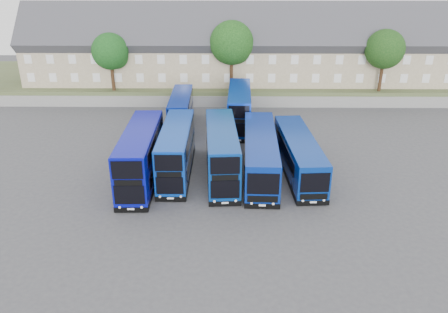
{
  "coord_description": "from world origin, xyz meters",
  "views": [
    {
      "loc": [
        1.62,
        -32.85,
        17.86
      ],
      "look_at": [
        1.24,
        2.41,
        2.2
      ],
      "focal_mm": 35.0,
      "sensor_mm": 36.0,
      "label": 1
    }
  ],
  "objects_px": {
    "coach_east_a": "(260,155)",
    "tree_east": "(386,51)",
    "dd_front_mid": "(177,152)",
    "tree_mid": "(233,44)",
    "tree_west": "(111,53)",
    "tree_far": "(412,39)",
    "dd_front_left": "(141,157)"
  },
  "relations": [
    {
      "from": "tree_east",
      "to": "dd_front_left",
      "type": "bearing_deg",
      "value": -140.86
    },
    {
      "from": "tree_west",
      "to": "tree_mid",
      "type": "relative_size",
      "value": 0.83
    },
    {
      "from": "coach_east_a",
      "to": "tree_mid",
      "type": "height_order",
      "value": "tree_mid"
    },
    {
      "from": "tree_east",
      "to": "tree_west",
      "type": "bearing_deg",
      "value": -180.0
    },
    {
      "from": "dd_front_left",
      "to": "tree_mid",
      "type": "xyz_separation_m",
      "value": [
        8.21,
        23.46,
        5.78
      ]
    },
    {
      "from": "dd_front_mid",
      "to": "tree_far",
      "type": "height_order",
      "value": "tree_far"
    },
    {
      "from": "dd_front_mid",
      "to": "tree_east",
      "type": "bearing_deg",
      "value": 40.2
    },
    {
      "from": "coach_east_a",
      "to": "tree_far",
      "type": "distance_m",
      "value": 37.38
    },
    {
      "from": "dd_front_mid",
      "to": "tree_east",
      "type": "distance_m",
      "value": 33.59
    },
    {
      "from": "coach_east_a",
      "to": "tree_west",
      "type": "height_order",
      "value": "tree_west"
    },
    {
      "from": "dd_front_left",
      "to": "tree_east",
      "type": "relative_size",
      "value": 1.44
    },
    {
      "from": "dd_front_mid",
      "to": "coach_east_a",
      "type": "height_order",
      "value": "dd_front_mid"
    },
    {
      "from": "tree_east",
      "to": "tree_far",
      "type": "height_order",
      "value": "tree_far"
    },
    {
      "from": "tree_mid",
      "to": "tree_far",
      "type": "bearing_deg",
      "value": 14.04
    },
    {
      "from": "dd_front_mid",
      "to": "tree_mid",
      "type": "xyz_separation_m",
      "value": [
        5.24,
        22.04,
        5.91
      ]
    },
    {
      "from": "tree_far",
      "to": "tree_west",
      "type": "bearing_deg",
      "value": -170.54
    },
    {
      "from": "tree_east",
      "to": "tree_mid",
      "type": "bearing_deg",
      "value": 178.57
    },
    {
      "from": "tree_mid",
      "to": "tree_far",
      "type": "relative_size",
      "value": 1.06
    },
    {
      "from": "dd_front_left",
      "to": "dd_front_mid",
      "type": "bearing_deg",
      "value": 24.24
    },
    {
      "from": "tree_west",
      "to": "tree_far",
      "type": "relative_size",
      "value": 0.88
    },
    {
      "from": "coach_east_a",
      "to": "tree_far",
      "type": "xyz_separation_m",
      "value": [
        23.6,
        28.37,
        5.91
      ]
    },
    {
      "from": "dd_front_left",
      "to": "tree_mid",
      "type": "bearing_deg",
      "value": 69.43
    },
    {
      "from": "dd_front_mid",
      "to": "tree_mid",
      "type": "height_order",
      "value": "tree_mid"
    },
    {
      "from": "coach_east_a",
      "to": "tree_east",
      "type": "height_order",
      "value": "tree_east"
    },
    {
      "from": "tree_mid",
      "to": "coach_east_a",
      "type": "bearing_deg",
      "value": -83.75
    },
    {
      "from": "dd_front_mid",
      "to": "tree_far",
      "type": "xyz_separation_m",
      "value": [
        31.24,
        28.54,
        5.57
      ]
    },
    {
      "from": "dd_front_mid",
      "to": "tree_mid",
      "type": "relative_size",
      "value": 1.21
    },
    {
      "from": "tree_far",
      "to": "tree_east",
      "type": "bearing_deg",
      "value": -130.6
    },
    {
      "from": "tree_west",
      "to": "tree_far",
      "type": "height_order",
      "value": "tree_far"
    },
    {
      "from": "tree_far",
      "to": "coach_east_a",
      "type": "bearing_deg",
      "value": -129.76
    },
    {
      "from": "coach_east_a",
      "to": "tree_far",
      "type": "height_order",
      "value": "tree_far"
    },
    {
      "from": "tree_mid",
      "to": "tree_east",
      "type": "xyz_separation_m",
      "value": [
        20.0,
        -0.5,
        -0.68
      ]
    }
  ]
}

